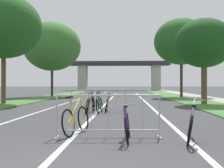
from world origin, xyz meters
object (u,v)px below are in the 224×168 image
Objects in this scene: crowd_barrier_second at (98,101)px; bicycle_orange_4 at (88,105)px; crowd_barrier_nearest at (108,116)px; bicycle_black_2 at (93,103)px; bicycle_silver_0 at (191,125)px; tree_left_pine_far at (4,26)px; tree_right_cypress_far at (181,42)px; bicycle_purple_3 at (127,125)px; bicycle_yellow_5 at (76,119)px; bicycle_blue_1 at (107,103)px; bicycle_green_6 at (99,105)px; tree_left_maple_mid at (52,47)px; tree_right_oak_mid at (204,43)px.

bicycle_orange_4 is at bearing -130.64° from crowd_barrier_second.
bicycle_black_2 is at bearing 99.44° from crowd_barrier_nearest.
bicycle_silver_0 reaches higher than bicycle_black_2.
bicycle_silver_0 is (9.30, -11.64, -4.64)m from tree_left_pine_far.
crowd_barrier_nearest is 5.99m from bicycle_orange_4.
tree_right_cypress_far is at bearing 62.89° from bicycle_orange_4.
bicycle_silver_0 is 1.43m from bicycle_purple_3.
bicycle_yellow_5 reaches higher than bicycle_purple_3.
bicycle_blue_1 is 0.99m from bicycle_green_6.
bicycle_green_6 is at bearing -68.61° from bicycle_black_2.
tree_left_maple_mid is 12.85m from tree_right_cypress_far.
tree_right_cypress_far is at bearing -3.19° from tree_left_maple_mid.
tree_right_oak_mid reaches higher than bicycle_blue_1.
bicycle_yellow_5 is (6.55, -10.78, -4.62)m from tree_left_pine_far.
crowd_barrier_second reaches higher than bicycle_yellow_5.
bicycle_green_6 is at bearing -137.20° from tree_right_oak_mid.
tree_right_cypress_far is 22.38m from bicycle_yellow_5.
crowd_barrier_nearest is 1.46× the size of bicycle_black_2.
tree_right_oak_mid is 3.48× the size of bicycle_purple_3.
bicycle_green_6 is (6.66, -5.27, -4.63)m from tree_left_pine_far.
bicycle_blue_1 is at bearing 54.54° from crowd_barrier_second.
tree_right_oak_mid reaches higher than bicycle_purple_3.
bicycle_silver_0 is 6.90m from bicycle_green_6.
bicycle_silver_0 is at bearing 115.80° from bicycle_green_6.
bicycle_orange_4 is (-0.42, -0.49, -0.15)m from crowd_barrier_second.
crowd_barrier_nearest reaches higher than bicycle_silver_0.
crowd_barrier_nearest is at bearing 100.52° from bicycle_green_6.
tree_right_oak_mid is 8.90m from crowd_barrier_second.
tree_left_pine_far is at bearing 143.41° from crowd_barrier_second.
bicycle_silver_0 is 2.89m from bicycle_yellow_5.
bicycle_yellow_5 reaches higher than bicycle_orange_4.
tree_left_maple_mid is at bearing -69.25° from bicycle_purple_3.
bicycle_orange_4 is (-0.81, -1.04, -0.00)m from bicycle_blue_1.
bicycle_purple_3 is 6.42m from bicycle_green_6.
tree_left_pine_far is at bearing -35.13° from bicycle_green_6.
tree_right_oak_mid is at bearing 86.60° from bicycle_silver_0.
tree_left_maple_mid is 4.43× the size of bicycle_green_6.
bicycle_purple_3 is at bearing -37.24° from crowd_barrier_nearest.
bicycle_blue_1 is (6.57, -15.04, -4.71)m from tree_left_maple_mid.
tree_right_cypress_far reaches higher than crowd_barrier_nearest.
tree_left_maple_mid is 4.80× the size of bicycle_purple_3.
bicycle_yellow_5 is 5.51m from bicycle_green_6.
bicycle_orange_4 is at bearing 129.58° from bicycle_silver_0.
bicycle_orange_4 is 1.00× the size of bicycle_yellow_5.
crowd_barrier_nearest reaches higher than bicycle_orange_4.
bicycle_orange_4 is (6.15, -5.38, -4.63)m from tree_left_pine_far.
tree_right_oak_mid is 2.13× the size of crowd_barrier_nearest.
tree_left_pine_far is 4.49× the size of bicycle_purple_3.
bicycle_black_2 reaches higher than bicycle_blue_1.
bicycle_orange_4 is at bearing -41.13° from tree_left_pine_far.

